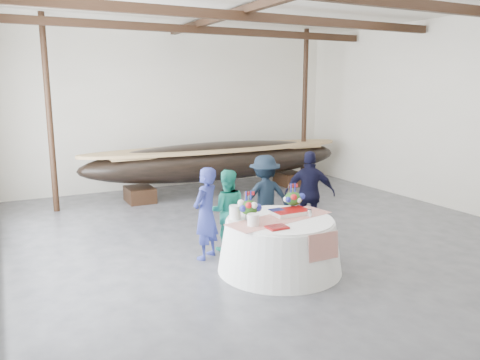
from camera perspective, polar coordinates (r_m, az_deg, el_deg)
name	(u,v)px	position (r m, az deg, el deg)	size (l,w,h in m)	color
floor	(283,245)	(8.85, 5.23, -7.84)	(10.00, 12.00, 0.01)	#3D3D42
wall_back	(174,109)	(13.81, -8.08, 8.57)	(10.00, 0.02, 4.50)	silver
wall_right	(474,116)	(11.83, 26.58, 7.03)	(0.02, 12.00, 4.50)	silver
pavilion_structure	(264,25)	(9.08, 2.98, 18.31)	(9.80, 11.76, 4.50)	black
longboat_display	(220,160)	(12.81, -2.43, 2.39)	(7.54, 1.51, 1.41)	black
banquet_table	(280,244)	(7.57, 4.85, -7.80)	(1.98, 1.98, 0.85)	white
tabletop_items	(272,207)	(7.53, 3.98, -3.32)	(1.91, 1.02, 0.40)	#B32111
guest_woman_blue	(206,213)	(7.95, -4.20, -4.07)	(0.58, 0.38, 1.58)	navy
guest_woman_teal	(227,210)	(8.34, -1.65, -3.71)	(0.71, 0.56, 1.47)	#1C9377
guest_man_left	(265,198)	(8.94, 3.03, -2.15)	(1.05, 0.61, 1.63)	black
guest_man_right	(310,193)	(9.27, 8.51, -1.63)	(0.98, 0.41, 1.67)	black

